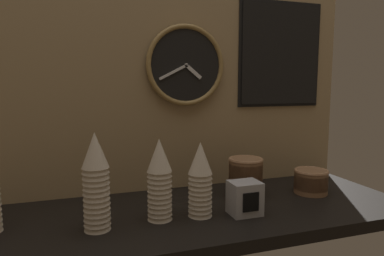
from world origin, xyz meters
TOP-DOWN VIEW (x-y plane):
  - ground_plane at (0.00, 0.00)cm, footprint 160.00×56.00cm
  - wall_tiled_back at (0.00, 26.50)cm, footprint 160.00×3.00cm
  - cup_stack_center at (-9.72, -5.60)cm, footprint 7.84×7.84cm
  - cup_stack_center_right at (3.37, -6.81)cm, footprint 7.84×7.84cm
  - cup_stack_center_left at (-28.91, -7.32)cm, footprint 7.84×7.84cm
  - bowl_stack_far_right at (52.53, 1.43)cm, footprint 13.12×13.12cm
  - bowl_stack_right at (26.32, 6.09)cm, footprint 13.12×13.12cm
  - wall_clock at (8.05, 23.46)cm, footprint 32.02×2.70cm
  - menu_board at (51.61, 24.35)cm, footprint 39.83×1.32cm
  - napkin_dispenser at (17.71, -10.14)cm, footprint 10.02×8.67cm

SIDE VIEW (x-z plane):
  - ground_plane at x=0.00cm, z-range -4.00..0.00cm
  - bowl_stack_far_right at x=52.53cm, z-range 0.30..9.69cm
  - napkin_dispenser at x=17.71cm, z-range 0.00..10.92cm
  - bowl_stack_right at x=26.32cm, z-range 0.29..15.18cm
  - cup_stack_center_right at x=3.37cm, z-range 0.00..24.35cm
  - cup_stack_center at x=-9.72cm, z-range 0.00..25.91cm
  - cup_stack_center_left at x=-28.91cm, z-range 0.00..29.01cm
  - wall_clock at x=8.05cm, z-range 33.90..65.92cm
  - wall_tiled_back at x=0.00cm, z-range 0.00..105.00cm
  - menu_board at x=51.61cm, z-range 32.77..77.94cm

